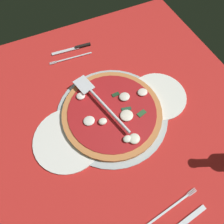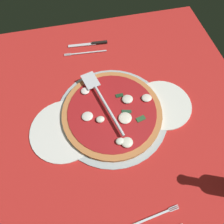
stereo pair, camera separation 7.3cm
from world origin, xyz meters
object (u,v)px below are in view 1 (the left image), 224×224
Objects in this scene: dinner_plate_right at (158,96)px; place_setting_near at (172,219)px; dinner_plate_left at (68,139)px; place_setting_far at (73,53)px; pizza_server at (99,101)px; pizza at (112,112)px.

place_setting_near reaches higher than dinner_plate_right.
dinner_plate_left and dinner_plate_right have the same top height.
place_setting_far reaches higher than dinner_plate_right.
pizza_server is at bearing 88.93° from place_setting_near.
place_setting_far is at bearing 68.19° from dinner_plate_left.
place_setting_far is (14.97, 37.42, -0.14)cm from dinner_plate_left.
pizza is 1.24× the size of pizza_server.
dinner_plate_right is (37.42, 2.41, 0.00)cm from dinner_plate_left.
pizza is (-19.47, 0.21, 1.37)cm from dinner_plate_right.
place_setting_near is (19.31, -35.78, -0.14)cm from dinner_plate_left.
dinner_plate_right is 41.59cm from place_setting_far.
pizza_server is at bearing 167.42° from dinner_plate_right.
pizza reaches higher than dinner_plate_left.
dinner_plate_left is 17.20cm from pizza_server.
place_setting_far is (-4.34, 73.20, -0.00)cm from place_setting_near.
pizza_server reaches higher than pizza.
pizza is (17.95, 2.62, 1.37)cm from dinner_plate_left.
dinner_plate_left is 1.17× the size of place_setting_far.
dinner_plate_right is 42.27cm from place_setting_near.
place_setting_near reaches higher than dinner_plate_left.
place_setting_far is (-22.45, 35.01, -0.14)cm from dinner_plate_right.
dinner_plate_right is 23.34cm from pizza_server.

